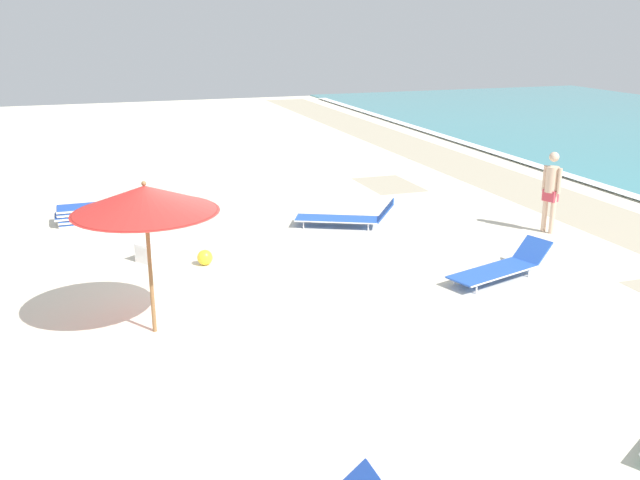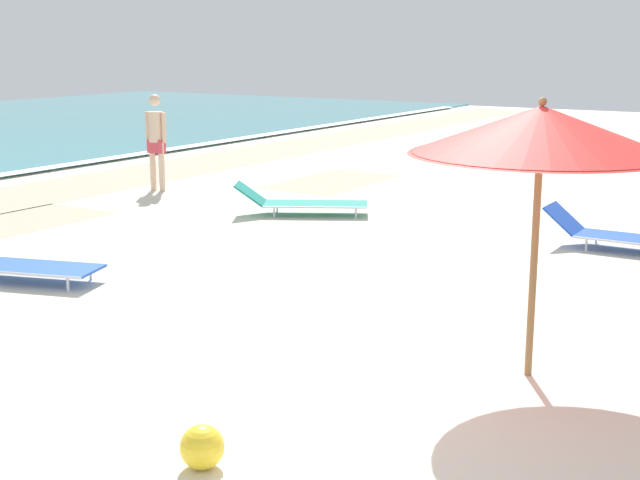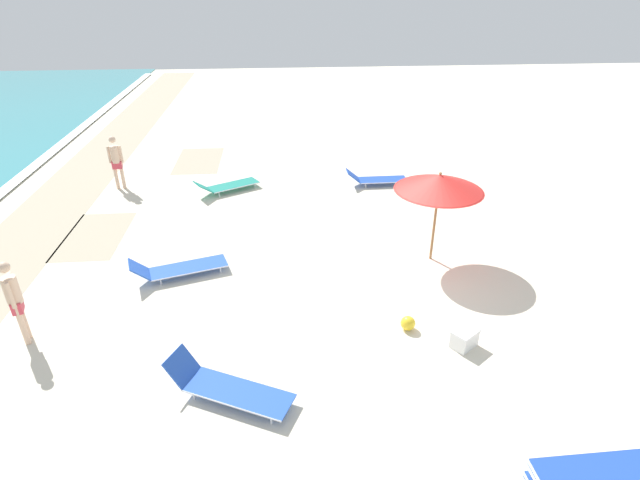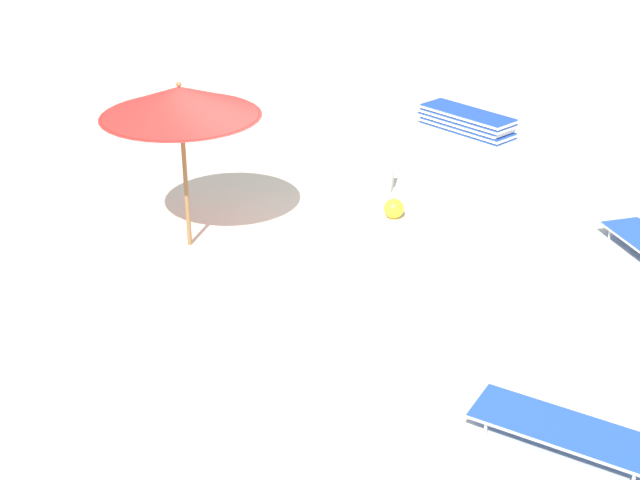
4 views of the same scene
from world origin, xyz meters
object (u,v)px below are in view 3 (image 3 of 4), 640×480
object	(u,v)px
sun_lounger_under_umbrella	(227,185)
beach_ball	(408,323)
sun_lounger_beside_umbrella	(227,387)
sun_lounger_near_water_right	(376,179)
cooler_box	(464,338)
sun_lounger_near_water_left	(179,268)
beachgoer_shoreline_child	(116,160)
beachgoer_wading_adult	(14,298)
beach_umbrella	(439,183)

from	to	relation	value
sun_lounger_under_umbrella	beach_ball	world-z (taller)	sun_lounger_under_umbrella
sun_lounger_beside_umbrella	beach_ball	size ratio (longest dim) A/B	7.56
sun_lounger_near_water_right	cooler_box	xyz separation A→B (m)	(-8.33, -0.15, -0.03)
sun_lounger_beside_umbrella	cooler_box	size ratio (longest dim) A/B	3.64
sun_lounger_beside_umbrella	beach_ball	bearing A→B (deg)	-40.27
sun_lounger_near_water_left	beachgoer_shoreline_child	world-z (taller)	beachgoer_shoreline_child
beachgoer_shoreline_child	sun_lounger_near_water_right	bearing A→B (deg)	172.40
sun_lounger_near_water_right	beachgoer_wading_adult	distance (m)	11.12
sun_lounger_beside_umbrella	sun_lounger_near_water_left	xyz separation A→B (m)	(3.97, 1.43, -0.01)
cooler_box	beach_umbrella	bearing A→B (deg)	-132.05
sun_lounger_near_water_left	beach_ball	xyz separation A→B (m)	(-2.44, -4.88, -0.07)
sun_lounger_under_umbrella	beach_ball	xyz separation A→B (m)	(-7.56, -4.16, -0.06)
sun_lounger_near_water_left	sun_lounger_near_water_right	bearing A→B (deg)	-64.32
sun_lounger_near_water_left	beachgoer_wading_adult	bearing A→B (deg)	112.98
sun_lounger_near_water_right	cooler_box	bearing A→B (deg)	-179.64
sun_lounger_near_water_left	beach_ball	bearing A→B (deg)	-133.85
beachgoer_wading_adult	beachgoer_shoreline_child	world-z (taller)	same
sun_lounger_beside_umbrella	beachgoer_wading_adult	world-z (taller)	beachgoer_wading_adult
beach_umbrella	cooler_box	xyz separation A→B (m)	(-3.32, 0.30, -1.84)
sun_lounger_near_water_left	sun_lounger_near_water_right	size ratio (longest dim) A/B	1.11
sun_lounger_near_water_left	cooler_box	size ratio (longest dim) A/B	3.71
sun_lounger_under_umbrella	sun_lounger_near_water_right	xyz separation A→B (m)	(0.17, -4.95, 0.00)
beach_umbrella	sun_lounger_under_umbrella	bearing A→B (deg)	48.18
beach_ball	cooler_box	size ratio (longest dim) A/B	0.48
beachgoer_wading_adult	beach_ball	distance (m)	7.49
sun_lounger_beside_umbrella	sun_lounger_near_water_right	distance (m)	10.19
beach_umbrella	beachgoer_shoreline_child	bearing A→B (deg)	58.86
beach_ball	sun_lounger_under_umbrella	bearing A→B (deg)	28.83
sun_lounger_near_water_right	beachgoer_shoreline_child	world-z (taller)	beachgoer_shoreline_child
sun_lounger_near_water_left	beach_umbrella	bearing A→B (deg)	-104.66
beach_umbrella	beachgoer_shoreline_child	distance (m)	10.50
beach_ball	beachgoer_wading_adult	bearing A→B (deg)	87.83
beach_umbrella	sun_lounger_near_water_right	distance (m)	5.34
beachgoer_wading_adult	beach_umbrella	bearing A→B (deg)	87.45
beach_umbrella	beach_ball	xyz separation A→B (m)	(-2.72, 1.25, -1.88)
sun_lounger_near_water_left	beach_ball	world-z (taller)	sun_lounger_near_water_left
sun_lounger_near_water_right	beach_ball	bearing A→B (deg)	173.46
sun_lounger_under_umbrella	cooler_box	world-z (taller)	sun_lounger_under_umbrella
sun_lounger_near_water_right	beach_ball	distance (m)	7.77
beachgoer_wading_adult	beachgoer_shoreline_child	distance (m)	7.85
beach_umbrella	sun_lounger_beside_umbrella	bearing A→B (deg)	132.15
beachgoer_shoreline_child	sun_lounger_under_umbrella	bearing A→B (deg)	166.01
sun_lounger_beside_umbrella	beach_ball	xyz separation A→B (m)	(1.53, -3.45, -0.07)
beach_ball	beachgoer_shoreline_child	bearing A→B (deg)	43.45
sun_lounger_beside_umbrella	sun_lounger_near_water_left	size ratio (longest dim) A/B	0.98
beach_umbrella	sun_lounger_near_water_left	world-z (taller)	beach_umbrella
sun_lounger_near_water_left	cooler_box	world-z (taller)	sun_lounger_near_water_left
sun_lounger_near_water_right	beachgoer_wading_adult	bearing A→B (deg)	131.47
sun_lounger_under_umbrella	beach_ball	bearing A→B (deg)	179.53
sun_lounger_beside_umbrella	beachgoer_shoreline_child	world-z (taller)	beachgoer_shoreline_child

